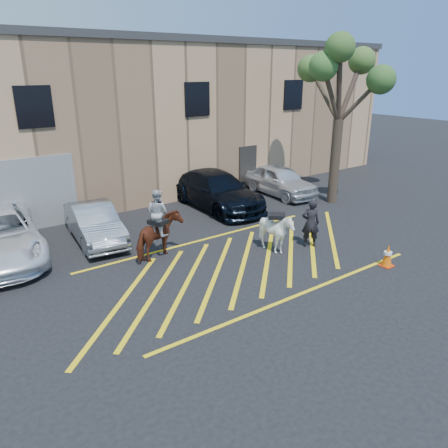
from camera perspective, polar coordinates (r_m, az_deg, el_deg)
ground at (r=14.30m, az=1.82°, el=-4.80°), size 90.00×90.00×0.00m
car_silver_sedan at (r=16.35m, az=-16.55°, el=0.09°), size 1.86×4.19×1.34m
car_blue_suv at (r=19.50m, az=-0.95°, el=4.43°), size 2.42×5.54×1.59m
car_white_suv at (r=21.73m, az=7.32°, el=5.69°), size 1.93×4.34×1.45m
handler at (r=15.42m, az=11.24°, el=0.13°), size 0.75×0.69×1.72m
warehouse at (r=23.75m, az=-16.60°, el=13.41°), size 32.42×10.20×7.30m
hatching_zone at (r=14.08m, az=2.57°, el=-5.19°), size 12.60×5.12×0.01m
mounted_bay at (r=14.33m, az=-8.54°, el=-0.89°), size 1.93×1.44×2.33m
saddled_white at (r=14.79m, az=6.82°, el=-1.00°), size 1.75×1.76×1.45m
traffic_cone at (r=14.71m, az=20.59°, el=-3.85°), size 0.39×0.39×0.73m
tree at (r=20.28m, az=15.20°, el=18.39°), size 3.99×4.37×7.31m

